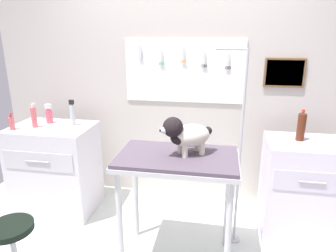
{
  "coord_description": "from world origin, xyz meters",
  "views": [
    {
      "loc": [
        0.45,
        -1.9,
        1.81
      ],
      "look_at": [
        0.07,
        0.24,
        1.14
      ],
      "focal_mm": 32.52,
      "sensor_mm": 36.0,
      "label": 1
    }
  ],
  "objects_px": {
    "soda_bottle": "(301,126)",
    "spray_bottle_short": "(73,114)",
    "cabinet_right": "(301,188)",
    "grooming_table": "(177,169)",
    "counter_left": "(56,168)",
    "grooming_arm": "(239,159)",
    "dog": "(186,134)",
    "stool": "(12,238)"
  },
  "relations": [
    {
      "from": "soda_bottle",
      "to": "spray_bottle_short",
      "type": "bearing_deg",
      "value": 179.13
    },
    {
      "from": "soda_bottle",
      "to": "cabinet_right",
      "type": "bearing_deg",
      "value": -30.67
    },
    {
      "from": "grooming_table",
      "to": "cabinet_right",
      "type": "distance_m",
      "value": 1.25
    },
    {
      "from": "counter_left",
      "to": "spray_bottle_short",
      "type": "xyz_separation_m",
      "value": [
        0.2,
        0.08,
        0.57
      ]
    },
    {
      "from": "spray_bottle_short",
      "to": "counter_left",
      "type": "bearing_deg",
      "value": -157.98
    },
    {
      "from": "counter_left",
      "to": "spray_bottle_short",
      "type": "distance_m",
      "value": 0.61
    },
    {
      "from": "soda_bottle",
      "to": "grooming_arm",
      "type": "bearing_deg",
      "value": -152.57
    },
    {
      "from": "cabinet_right",
      "to": "soda_bottle",
      "type": "xyz_separation_m",
      "value": [
        -0.06,
        0.04,
        0.58
      ]
    },
    {
      "from": "soda_bottle",
      "to": "dog",
      "type": "bearing_deg",
      "value": -149.86
    },
    {
      "from": "cabinet_right",
      "to": "grooming_table",
      "type": "bearing_deg",
      "value": -153.22
    },
    {
      "from": "grooming_table",
      "to": "cabinet_right",
      "type": "xyz_separation_m",
      "value": [
        1.07,
        0.54,
        -0.36
      ]
    },
    {
      "from": "counter_left",
      "to": "stool",
      "type": "distance_m",
      "value": 1.07
    },
    {
      "from": "cabinet_right",
      "to": "stool",
      "type": "relative_size",
      "value": 1.71
    },
    {
      "from": "grooming_arm",
      "to": "counter_left",
      "type": "xyz_separation_m",
      "value": [
        -1.82,
        0.23,
        -0.34
      ]
    },
    {
      "from": "stool",
      "to": "soda_bottle",
      "type": "bearing_deg",
      "value": 27.46
    },
    {
      "from": "grooming_arm",
      "to": "cabinet_right",
      "type": "distance_m",
      "value": 0.72
    },
    {
      "from": "dog",
      "to": "stool",
      "type": "height_order",
      "value": "dog"
    },
    {
      "from": "grooming_table",
      "to": "stool",
      "type": "relative_size",
      "value": 1.76
    },
    {
      "from": "grooming_arm",
      "to": "counter_left",
      "type": "distance_m",
      "value": 1.87
    },
    {
      "from": "dog",
      "to": "stool",
      "type": "bearing_deg",
      "value": -154.84
    },
    {
      "from": "grooming_table",
      "to": "grooming_arm",
      "type": "xyz_separation_m",
      "value": [
        0.47,
        0.3,
        -0.01
      ]
    },
    {
      "from": "counter_left",
      "to": "stool",
      "type": "bearing_deg",
      "value": -76.58
    },
    {
      "from": "grooming_arm",
      "to": "spray_bottle_short",
      "type": "relative_size",
      "value": 6.52
    },
    {
      "from": "grooming_arm",
      "to": "spray_bottle_short",
      "type": "distance_m",
      "value": 1.67
    },
    {
      "from": "dog",
      "to": "counter_left",
      "type": "relative_size",
      "value": 0.44
    },
    {
      "from": "cabinet_right",
      "to": "spray_bottle_short",
      "type": "height_order",
      "value": "spray_bottle_short"
    },
    {
      "from": "grooming_arm",
      "to": "soda_bottle",
      "type": "distance_m",
      "value": 0.64
    },
    {
      "from": "grooming_arm",
      "to": "dog",
      "type": "height_order",
      "value": "grooming_arm"
    },
    {
      "from": "grooming_arm",
      "to": "soda_bottle",
      "type": "relative_size",
      "value": 6.13
    },
    {
      "from": "dog",
      "to": "stool",
      "type": "relative_size",
      "value": 0.76
    },
    {
      "from": "soda_bottle",
      "to": "grooming_table",
      "type": "bearing_deg",
      "value": -150.21
    },
    {
      "from": "stool",
      "to": "cabinet_right",
      "type": "bearing_deg",
      "value": 26.0
    },
    {
      "from": "cabinet_right",
      "to": "stool",
      "type": "bearing_deg",
      "value": -154.0
    },
    {
      "from": "grooming_table",
      "to": "stool",
      "type": "bearing_deg",
      "value": -154.76
    },
    {
      "from": "grooming_arm",
      "to": "dog",
      "type": "bearing_deg",
      "value": -146.61
    },
    {
      "from": "grooming_arm",
      "to": "stool",
      "type": "bearing_deg",
      "value": -152.53
    },
    {
      "from": "dog",
      "to": "counter_left",
      "type": "height_order",
      "value": "dog"
    },
    {
      "from": "grooming_arm",
      "to": "cabinet_right",
      "type": "bearing_deg",
      "value": 21.91
    },
    {
      "from": "counter_left",
      "to": "soda_bottle",
      "type": "bearing_deg",
      "value": 1.19
    },
    {
      "from": "spray_bottle_short",
      "to": "stool",
      "type": "bearing_deg",
      "value": -87.57
    },
    {
      "from": "grooming_arm",
      "to": "counter_left",
      "type": "height_order",
      "value": "grooming_arm"
    },
    {
      "from": "spray_bottle_short",
      "to": "soda_bottle",
      "type": "xyz_separation_m",
      "value": [
        2.15,
        -0.03,
        0.0
      ]
    }
  ]
}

